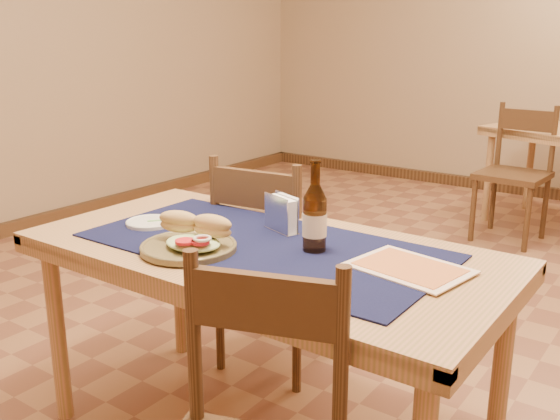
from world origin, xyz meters
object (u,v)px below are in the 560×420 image
Objects in this scene: napkin_holder at (282,214)px; main_table at (263,269)px; chair_main_far at (274,260)px; sandwich_plate at (191,241)px; beer_bottle at (315,218)px.

main_table is at bearing -78.60° from napkin_holder.
napkin_holder is (-0.03, 0.15, 0.15)m from main_table.
napkin_holder is (0.27, -0.32, 0.32)m from chair_main_far.
beer_bottle reaches higher than sandwich_plate.
sandwich_plate is at bearing -129.41° from main_table.
main_table is 0.26m from sandwich_plate.
chair_main_far is (-0.30, 0.47, -0.17)m from main_table.
chair_main_far is 3.08× the size of sandwich_plate.
main_table is 5.16× the size of sandwich_plate.
chair_main_far reaches higher than sandwich_plate.
sandwich_plate is (-0.15, -0.18, 0.12)m from main_table.
sandwich_plate is 0.40m from beer_bottle.
main_table is 5.44× the size of beer_bottle.
chair_main_far is at bearing 138.18° from beer_bottle.
beer_bottle is 1.86× the size of napkin_holder.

